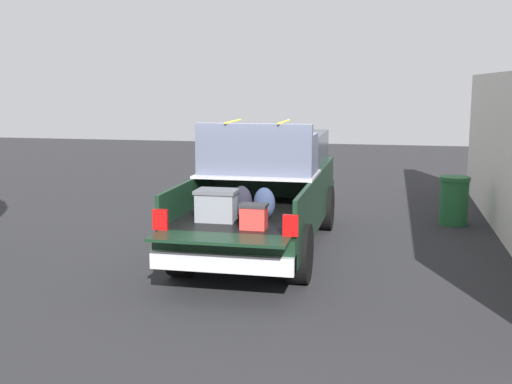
# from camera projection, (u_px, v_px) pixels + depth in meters

# --- Properties ---
(ground_plane) EXTENTS (40.00, 40.00, 0.00)m
(ground_plane) POSITION_uv_depth(u_px,v_px,m) (263.00, 249.00, 11.05)
(ground_plane) COLOR #262628
(pickup_truck) EXTENTS (6.05, 2.06, 2.23)m
(pickup_truck) POSITION_uv_depth(u_px,v_px,m) (268.00, 189.00, 11.25)
(pickup_truck) COLOR black
(pickup_truck) RESTS_ON ground_plane
(trash_can) EXTENTS (0.60, 0.60, 0.98)m
(trash_can) POSITION_uv_depth(u_px,v_px,m) (454.00, 200.00, 12.91)
(trash_can) COLOR #1E592D
(trash_can) RESTS_ON ground_plane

